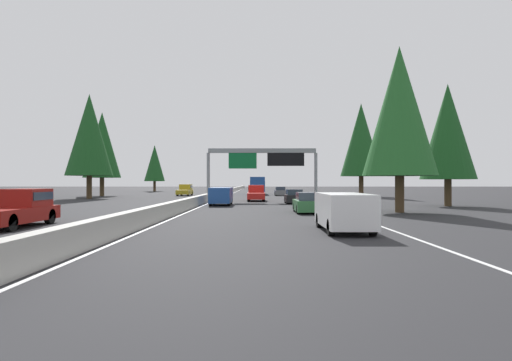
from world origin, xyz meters
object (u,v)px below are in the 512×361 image
(box_truck_mid_right, at_px, (258,184))
(conifer_right_mid, at_px, (361,140))
(pickup_distant_a, at_px, (256,193))
(sedan_far_right, at_px, (307,203))
(sedan_far_left, at_px, (294,197))
(conifer_right_near, at_px, (448,132))
(sedan_far_center, at_px, (280,191))
(conifer_left_far, at_px, (155,163))
(conifer_left_mid, at_px, (102,145))
(oncoming_far, at_px, (185,190))
(sign_gantry_overhead, at_px, (264,159))
(minivan_near_center, at_px, (221,195))
(bus_near_right, at_px, (258,185))
(minivan_mid_left, at_px, (344,210))
(oncoming_near, at_px, (18,208))
(conifer_left_near, at_px, (89,135))
(conifer_right_foreground, at_px, (399,111))

(box_truck_mid_right, xyz_separation_m, conifer_right_mid, (-64.38, -15.94, 7.07))
(pickup_distant_a, bearing_deg, sedan_far_right, -169.53)
(conifer_right_mid, bearing_deg, sedan_far_left, 151.14)
(conifer_right_near, bearing_deg, sedan_far_center, 23.35)
(sedan_far_center, xyz_separation_m, box_truck_mid_right, (59.42, 3.81, 0.93))
(box_truck_mid_right, relative_size, conifer_left_far, 0.76)
(sedan_far_right, distance_m, conifer_left_mid, 48.02)
(conifer_right_mid, distance_m, conifer_left_far, 56.11)
(oncoming_far, bearing_deg, pickup_distant_a, 30.24)
(sign_gantry_overhead, distance_m, oncoming_far, 25.76)
(sedan_far_right, xyz_separation_m, pickup_distant_a, (20.49, 3.79, 0.23))
(minivan_near_center, bearing_deg, oncoming_far, 15.65)
(sedan_far_right, bearing_deg, pickup_distant_a, 10.47)
(sign_gantry_overhead, relative_size, bus_near_right, 1.10)
(oncoming_far, height_order, conifer_left_far, conifer_left_far)
(minivan_mid_left, bearing_deg, conifer_right_mid, -14.03)
(box_truck_mid_right, height_order, oncoming_near, box_truck_mid_right)
(sedan_far_left, distance_m, conifer_left_near, 30.50)
(sedan_far_center, xyz_separation_m, bus_near_right, (7.25, 3.75, 1.03))
(sign_gantry_overhead, xyz_separation_m, conifer_left_mid, (19.38, 25.43, 3.28))
(sedan_far_right, bearing_deg, conifer_right_near, -57.78)
(sedan_far_left, bearing_deg, conifer_left_near, 63.33)
(sedan_far_right, xyz_separation_m, conifer_left_near, (27.07, 26.18, 7.86))
(minivan_mid_left, distance_m, box_truck_mid_right, 112.20)
(conifer_left_mid, bearing_deg, pickup_distant_a, -125.52)
(sign_gantry_overhead, relative_size, conifer_right_foreground, 1.05)
(box_truck_mid_right, bearing_deg, oncoming_near, 173.94)
(conifer_right_mid, bearing_deg, pickup_distant_a, 133.57)
(sedan_far_center, distance_m, pickup_distant_a, 20.54)
(pickup_distant_a, relative_size, conifer_left_far, 0.50)
(sign_gantry_overhead, distance_m, sedan_far_right, 19.33)
(box_truck_mid_right, distance_m, pickup_distant_a, 79.60)
(sedan_far_left, xyz_separation_m, oncoming_near, (-23.83, 15.57, 0.23))
(box_truck_mid_right, xyz_separation_m, conifer_right_near, (-91.35, -17.59, 5.23))
(sedan_far_center, xyz_separation_m, conifer_right_mid, (-4.97, -12.13, 8.00))
(conifer_right_foreground, bearing_deg, oncoming_near, 115.01)
(sedan_far_center, bearing_deg, pickup_distant_a, 169.18)
(box_truck_mid_right, relative_size, oncoming_near, 1.52)
(box_truck_mid_right, bearing_deg, sedan_far_left, -177.41)
(pickup_distant_a, relative_size, oncoming_near, 1.00)
(minivan_mid_left, height_order, bus_near_right, bus_near_right)
(bus_near_right, bearing_deg, conifer_right_near, -155.89)
(conifer_right_mid, bearing_deg, oncoming_near, 148.85)
(conifer_left_mid, distance_m, conifer_left_far, 36.22)
(pickup_distant_a, xyz_separation_m, conifer_right_near, (-11.75, -17.64, 5.92))
(conifer_right_mid, height_order, conifer_left_near, conifer_right_mid)
(sign_gantry_overhead, distance_m, box_truck_mid_right, 81.50)
(sedan_far_left, bearing_deg, minivan_mid_left, -179.74)
(sedan_far_left, relative_size, conifer_left_mid, 0.33)
(sign_gantry_overhead, bearing_deg, bus_near_right, 1.45)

